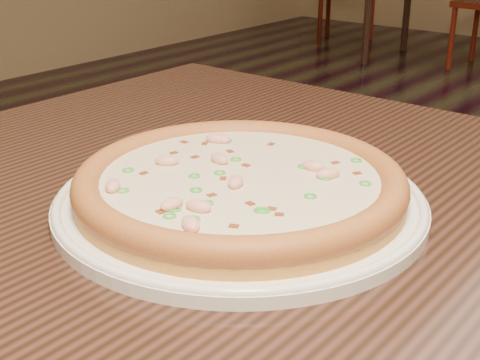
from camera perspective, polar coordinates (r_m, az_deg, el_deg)
The scene contains 3 objects.
hero_table at distance 0.69m, azimuth 10.69°, elevation -11.19°, with size 1.20×0.80×0.75m.
plate at distance 0.65m, azimuth 0.00°, elevation -1.72°, with size 0.36×0.36×0.02m.
pizza at distance 0.65m, azimuth -0.02°, elevation -0.24°, with size 0.32×0.32×0.03m.
Camera 1 is at (0.27, -1.14, 1.03)m, focal length 50.00 mm.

